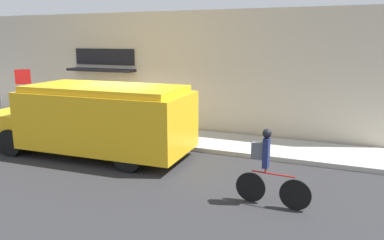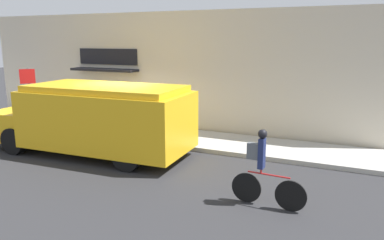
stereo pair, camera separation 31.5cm
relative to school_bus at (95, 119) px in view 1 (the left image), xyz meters
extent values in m
plane|color=#2B2B2D|center=(0.01, 1.47, -1.17)|extent=(70.00, 70.00, 0.00)
cube|color=#ADAAA3|center=(0.01, 2.60, -1.09)|extent=(28.00, 2.26, 0.15)
cube|color=beige|center=(0.01, 3.93, 1.15)|extent=(17.14, 0.18, 4.64)
cube|color=black|center=(-2.26, 3.82, 1.71)|extent=(2.89, 0.05, 0.66)
cube|color=black|center=(-2.26, 3.52, 1.18)|extent=(3.04, 0.64, 0.10)
cube|color=yellow|center=(0.42, 0.02, 0.00)|extent=(5.27, 2.57, 1.73)
cube|color=yellow|center=(-2.93, -0.11, -0.39)|extent=(1.61, 2.24, 0.95)
cube|color=yellow|center=(0.42, 0.02, 0.96)|extent=(4.85, 2.36, 0.18)
cube|color=black|center=(-3.66, -0.14, -0.77)|extent=(0.21, 2.33, 0.24)
cube|color=red|center=(-1.06, 1.40, 0.09)|extent=(0.04, 0.44, 0.44)
cylinder|color=black|center=(-2.46, 0.93, -0.74)|extent=(0.87, 0.29, 0.86)
cylinder|color=black|center=(-2.38, -1.12, -0.74)|extent=(0.87, 0.29, 0.86)
cylinder|color=black|center=(1.70, 1.09, -0.74)|extent=(0.87, 0.29, 0.86)
cylinder|color=black|center=(1.78, -0.96, -0.74)|extent=(0.87, 0.29, 0.86)
cylinder|color=black|center=(6.37, -1.63, -0.83)|extent=(0.68, 0.08, 0.68)
cylinder|color=black|center=(5.38, -1.57, -0.83)|extent=(0.68, 0.08, 0.68)
cylinder|color=red|center=(5.88, -1.60, -0.43)|extent=(0.94, 0.09, 0.04)
cylinder|color=red|center=(5.70, -1.59, -0.37)|extent=(0.04, 0.04, 0.12)
cube|color=navy|center=(5.70, -1.59, 0.02)|extent=(0.13, 0.21, 0.67)
sphere|color=black|center=(5.70, -1.59, 0.46)|extent=(0.20, 0.20, 0.20)
cube|color=#565B60|center=(5.51, -1.58, 0.05)|extent=(0.27, 0.16, 0.36)
cylinder|color=slate|center=(-5.04, 2.11, 0.13)|extent=(0.07, 0.07, 2.30)
cube|color=red|center=(-5.04, 2.06, 0.93)|extent=(0.45, 0.45, 0.60)
cylinder|color=#38383D|center=(0.66, 2.65, -0.63)|extent=(0.61, 0.61, 0.78)
cylinder|color=black|center=(0.66, 2.65, -0.22)|extent=(0.62, 0.62, 0.04)
camera|label=1|loc=(7.21, -9.38, 2.44)|focal=35.00mm
camera|label=2|loc=(7.50, -9.25, 2.44)|focal=35.00mm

